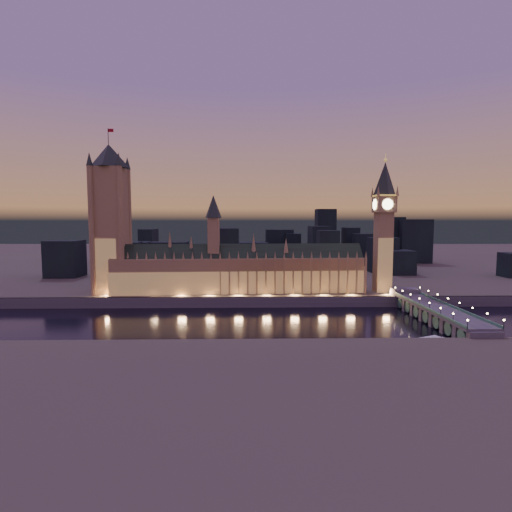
{
  "coord_description": "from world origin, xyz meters",
  "views": [
    {
      "loc": [
        -1.63,
        -257.45,
        65.54
      ],
      "look_at": [
        5.0,
        55.0,
        38.0
      ],
      "focal_mm": 28.0,
      "sensor_mm": 36.0,
      "label": 1
    }
  ],
  "objects_px": {
    "westminster_bridge": "(434,312)",
    "river_boat": "(423,345)",
    "victoria_tower": "(111,212)",
    "elizabeth_tower": "(384,216)",
    "palace_of_westminster": "(238,270)"
  },
  "relations": [
    {
      "from": "palace_of_westminster",
      "to": "elizabeth_tower",
      "type": "height_order",
      "value": "elizabeth_tower"
    },
    {
      "from": "victoria_tower",
      "to": "westminster_bridge",
      "type": "relative_size",
      "value": 1.14
    },
    {
      "from": "westminster_bridge",
      "to": "river_boat",
      "type": "relative_size",
      "value": 2.41
    },
    {
      "from": "river_boat",
      "to": "elizabeth_tower",
      "type": "bearing_deg",
      "value": 81.04
    },
    {
      "from": "palace_of_westminster",
      "to": "westminster_bridge",
      "type": "height_order",
      "value": "palace_of_westminster"
    },
    {
      "from": "westminster_bridge",
      "to": "river_boat",
      "type": "height_order",
      "value": "westminster_bridge"
    },
    {
      "from": "elizabeth_tower",
      "to": "river_boat",
      "type": "bearing_deg",
      "value": -98.96
    },
    {
      "from": "victoria_tower",
      "to": "river_boat",
      "type": "xyz_separation_m",
      "value": [
        199.09,
        -119.93,
        -70.7
      ]
    },
    {
      "from": "elizabeth_tower",
      "to": "westminster_bridge",
      "type": "height_order",
      "value": "elizabeth_tower"
    },
    {
      "from": "victoria_tower",
      "to": "river_boat",
      "type": "height_order",
      "value": "victoria_tower"
    },
    {
      "from": "victoria_tower",
      "to": "elizabeth_tower",
      "type": "height_order",
      "value": "victoria_tower"
    },
    {
      "from": "elizabeth_tower",
      "to": "river_boat",
      "type": "height_order",
      "value": "elizabeth_tower"
    },
    {
      "from": "palace_of_westminster",
      "to": "victoria_tower",
      "type": "height_order",
      "value": "victoria_tower"
    },
    {
      "from": "river_boat",
      "to": "victoria_tower",
      "type": "bearing_deg",
      "value": 148.94
    },
    {
      "from": "victoria_tower",
      "to": "palace_of_westminster",
      "type": "bearing_deg",
      "value": -0.11
    }
  ]
}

